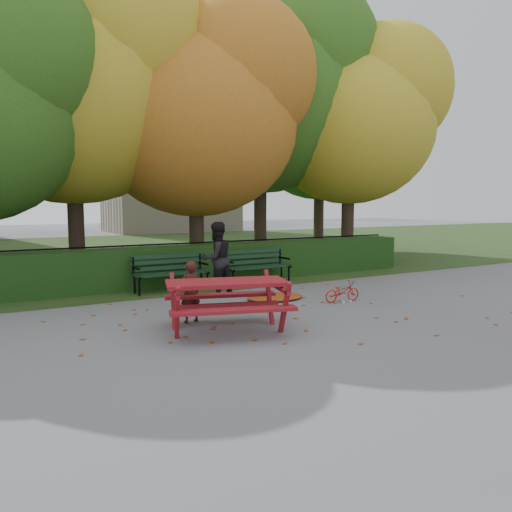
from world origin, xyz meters
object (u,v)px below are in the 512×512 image
adult (216,259)px  tree_c (209,109)px  bicycle (342,292)px  tree_g (329,127)px  bench_left (170,270)px  tree_d (274,89)px  picnic_table (227,292)px  tree_e (361,116)px  bench_right (256,263)px  child (190,292)px  tree_b (86,80)px

adult → tree_c: bearing=-123.1°
tree_c → bicycle: 7.10m
tree_g → bench_left: (-9.63, -6.06, -4.85)m
tree_d → tree_g: (4.46, 2.53, -0.61)m
bench_left → picnic_table: 4.07m
tree_e → adult: (-7.10, -3.12, -4.24)m
bench_right → picnic_table: bearing=-126.1°
bench_left → adult: bearing=-55.5°
child → bicycle: child is taller
tree_b → tree_e: bearing=-6.2°
tree_e → bench_left: tree_e is taller
tree_e → tree_g: (1.81, 3.99, 0.29)m
tree_e → child: 11.09m
tree_d → adult: size_ratio=5.68×
bench_right → child: (-3.23, -3.18, 0.03)m
tree_c → adult: (-1.41, -3.31, -3.98)m
tree_b → tree_g: 11.19m
tree_c → bench_left: 5.31m
tree_b → bicycle: bearing=-58.1°
tree_d → bicycle: 9.14m
tree_e → bench_right: tree_e is taller
tree_c → picnic_table: tree_c is taller
tree_e → bicycle: tree_e is taller
tree_b → tree_d: tree_d is taller
tree_c → bicycle: (0.56, -5.38, -4.60)m
tree_b → adult: (1.87, -4.10, -4.56)m
tree_b → bench_left: bearing=-69.4°
tree_c → bench_right: tree_c is taller
tree_b → bench_right: size_ratio=4.88×
tree_d → bench_left: bearing=-145.7°
child → tree_d: bearing=-138.3°
child → tree_b: bearing=-93.6°
child → adult: adult is taller
tree_d → bench_left: 8.31m
adult → tree_e: bearing=-166.3°
tree_c → bench_right: (0.27, -2.26, -4.30)m
bench_right → bicycle: size_ratio=2.11×
child → bench_right: bearing=-141.9°
tree_e → picnic_table: 11.26m
tree_b → tree_d: 6.37m
tree_e → picnic_table: tree_e is taller
tree_d → picnic_table: bearing=-127.1°
bench_left → bench_right: bearing=0.0°
tree_e → tree_d: bearing=151.1°
bicycle → adult: bearing=47.8°
tree_c → picnic_table: size_ratio=3.42×
bench_right → adult: (-1.68, -1.05, 0.32)m
tree_g → adult: tree_g is taller
bicycle → picnic_table: bearing=109.9°
picnic_table → tree_g: bearing=62.1°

